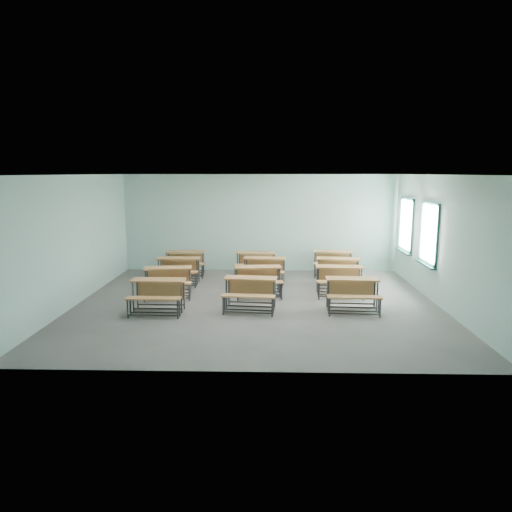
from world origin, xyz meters
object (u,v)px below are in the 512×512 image
Objects in this scene: desk_unit_r0c0 at (158,291)px; desk_unit_r1c1 at (258,276)px; desk_unit_r0c2 at (353,290)px; desk_unit_r2c0 at (178,267)px; desk_unit_r0c1 at (250,289)px; desk_unit_r3c0 at (185,259)px; desk_unit_r1c2 at (340,276)px; desk_unit_r2c1 at (264,267)px; desk_unit_r1c0 at (168,277)px; desk_unit_r3c1 at (256,261)px; desk_unit_r2c2 at (338,267)px; desk_unit_r3c2 at (333,259)px.

desk_unit_r0c0 is 2.81m from desk_unit_r1c1.
desk_unit_r2c0 is at bearing 154.42° from desk_unit_r0c2.
desk_unit_r0c1 and desk_unit_r3c0 have the same top height.
desk_unit_r0c1 is at bearing -177.45° from desk_unit_r0c2.
desk_unit_r0c1 is at bearing -146.99° from desk_unit_r1c2.
desk_unit_r2c1 is 1.02× the size of desk_unit_r3c0.
desk_unit_r1c0 and desk_unit_r3c0 have the same top height.
desk_unit_r0c2 is 0.97× the size of desk_unit_r1c1.
desk_unit_r1c2 and desk_unit_r3c1 have the same top height.
desk_unit_r2c1 is 1.00× the size of desk_unit_r3c1.
desk_unit_r0c0 is 5.43m from desk_unit_r2c2.
desk_unit_r2c2 is (2.47, 2.57, 0.00)m from desk_unit_r0c1.
desk_unit_r0c0 is at bearing -151.73° from desk_unit_r1c1.
desk_unit_r3c1 is (2.20, 3.79, 0.00)m from desk_unit_r0c0.
desk_unit_r0c2 is at bearing -44.91° from desk_unit_r2c1.
desk_unit_r2c0 is 0.95× the size of desk_unit_r3c1.
desk_unit_r0c1 is 2.63m from desk_unit_r2c1.
desk_unit_r1c0 is 1.01× the size of desk_unit_r2c1.
desk_unit_r0c0 and desk_unit_r1c1 have the same top height.
desk_unit_r3c0 is (-0.00, 2.53, 0.00)m from desk_unit_r1c0.
desk_unit_r3c1 is at bearing -7.47° from desk_unit_r3c0.
desk_unit_r0c2 is at bearing -85.71° from desk_unit_r3c2.
desk_unit_r1c0 and desk_unit_r3c1 have the same top height.
desk_unit_r1c0 is at bearing 178.62° from desk_unit_r1c1.
desk_unit_r3c2 is at bearing 92.05° from desk_unit_r0c2.
desk_unit_r3c0 is (-4.70, 1.10, 0.00)m from desk_unit_r2c2.
desk_unit_r1c0 is (-0.06, 1.39, 0.00)m from desk_unit_r0c0.
desk_unit_r1c0 and desk_unit_r2c1 have the same top height.
desk_unit_r0c2 is 2.63m from desk_unit_r1c1.
desk_unit_r1c1 is 1.31m from desk_unit_r2c1.
desk_unit_r2c0 is 2.54m from desk_unit_r2c1.
desk_unit_r2c2 is at bearing 85.39° from desk_unit_r1c2.
desk_unit_r1c1 is 1.00× the size of desk_unit_r3c2.
desk_unit_r0c1 is 2.43m from desk_unit_r0c2.
desk_unit_r1c0 is 1.02× the size of desk_unit_r3c2.
desk_unit_r0c2 is at bearing -50.15° from desk_unit_r3c1.
desk_unit_r0c0 and desk_unit_r2c0 have the same top height.
desk_unit_r2c0 and desk_unit_r2c1 have the same top height.
desk_unit_r1c0 is (-4.65, 1.16, 0.00)m from desk_unit_r0c2.
desk_unit_r2c0 is 4.89m from desk_unit_r3c2.
desk_unit_r0c0 is at bearing -168.01° from desk_unit_r0c1.
desk_unit_r0c1 is at bearing -34.94° from desk_unit_r1c0.
desk_unit_r3c1 is 1.01× the size of desk_unit_r3c2.
desk_unit_r2c0 is 0.96× the size of desk_unit_r3c0.
desk_unit_r3c1 is (2.26, 2.40, 0.00)m from desk_unit_r1c0.
desk_unit_r1c1 is (2.33, 1.57, 0.00)m from desk_unit_r0c0.
desk_unit_r2c1 is (-2.12, 2.64, 0.00)m from desk_unit_r0c2.
desk_unit_r0c1 is 1.33m from desk_unit_r1c1.
desk_unit_r3c2 is at bearing 21.71° from desk_unit_r1c0.
desk_unit_r3c2 is at bearing 95.54° from desk_unit_r2c2.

